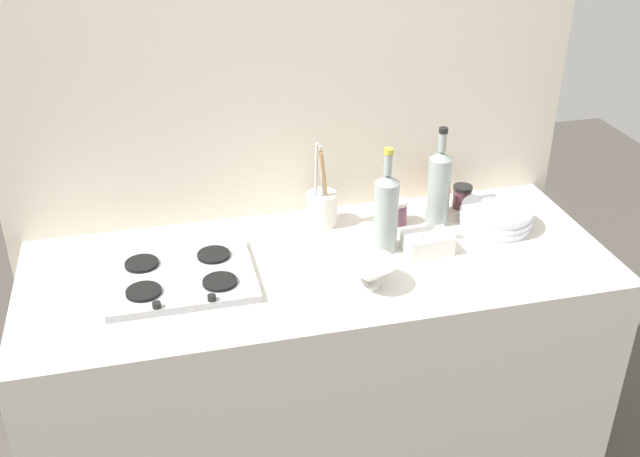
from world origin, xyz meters
The scene contains 12 objects.
counter_block centered at (0.00, 0.00, 0.45)m, with size 1.80×0.70×0.90m, color silver.
backsplash_panel centered at (0.00, 0.38, 1.20)m, with size 1.90×0.06×2.39m, color beige.
stovetop_hob centered at (-0.42, 0.00, 0.91)m, with size 0.43×0.34×0.04m.
plate_stack centered at (0.62, 0.09, 0.94)m, with size 0.24×0.24×0.07m.
wine_bottle_leftmost centered at (0.22, 0.03, 1.04)m, with size 0.08×0.08×0.34m.
wine_bottle_mid_left centered at (0.44, 0.16, 1.04)m, with size 0.07×0.07×0.34m.
mixing_bowl centered at (0.11, -0.16, 0.94)m, with size 0.16×0.16×0.08m.
butter_dish centered at (0.34, -0.01, 0.93)m, with size 0.14×0.10×0.06m, color white.
utensil_crock centered at (0.07, 0.24, 0.97)m, with size 0.10×0.10×0.30m.
condiment_jar_front centered at (0.31, 0.19, 0.94)m, with size 0.07×0.07×0.08m.
condiment_jar_rear centered at (0.57, 0.24, 0.94)m, with size 0.07×0.07×0.08m.
condiment_jar_spare centered at (0.48, 0.22, 0.95)m, with size 0.06×0.06×0.09m.
Camera 1 is at (-0.46, -1.90, 2.11)m, focal length 42.05 mm.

